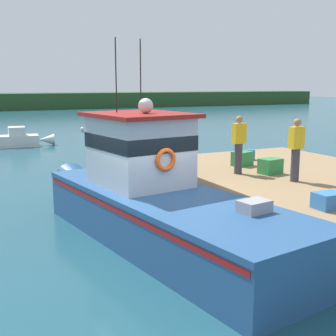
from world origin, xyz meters
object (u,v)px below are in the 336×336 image
object	(u,v)px
crate_stack_near_edge	(242,159)
deckhand_further_back	(296,149)
mooring_buoy_outer	(82,129)
main_fishing_boat	(154,198)
bait_bucket	(250,155)
mooring_buoy_spare_mooring	(229,167)
crate_single_far	(329,201)
crate_stack_mid_dock	(270,166)
moored_boat_outer_mooring	(12,140)
deckhand_by_the_boat	(239,143)

from	to	relation	value
crate_stack_near_edge	deckhand_further_back	world-z (taller)	deckhand_further_back
mooring_buoy_outer	crate_stack_near_edge	bearing A→B (deg)	-93.52
main_fishing_boat	bait_bucket	size ratio (longest dim) A/B	29.30
mooring_buoy_outer	mooring_buoy_spare_mooring	world-z (taller)	mooring_buoy_spare_mooring
main_fishing_boat	crate_single_far	world-z (taller)	main_fishing_boat
crate_single_far	bait_bucket	size ratio (longest dim) A/B	1.76
crate_stack_mid_dock	mooring_buoy_spare_mooring	bearing A→B (deg)	66.30
bait_bucket	crate_stack_near_edge	bearing A→B (deg)	-138.20
moored_boat_outer_mooring	mooring_buoy_spare_mooring	size ratio (longest dim) A/B	10.53
moored_boat_outer_mooring	bait_bucket	bearing A→B (deg)	-70.22
crate_stack_mid_dock	mooring_buoy_spare_mooring	size ratio (longest dim) A/B	1.33
moored_boat_outer_mooring	mooring_buoy_spare_mooring	world-z (taller)	moored_boat_outer_mooring
main_fishing_boat	moored_boat_outer_mooring	size ratio (longest dim) A/B	2.10
crate_single_far	crate_stack_near_edge	size ratio (longest dim) A/B	1.00
crate_stack_near_edge	deckhand_further_back	xyz separation A→B (m)	(-0.12, -2.48, 0.64)
crate_single_far	crate_stack_near_edge	bearing A→B (deg)	75.11
crate_single_far	mooring_buoy_spare_mooring	distance (m)	10.05
moored_boat_outer_mooring	crate_stack_near_edge	bearing A→B (deg)	-73.86
crate_single_far	deckhand_by_the_boat	bearing A→B (deg)	83.71
moored_boat_outer_mooring	mooring_buoy_spare_mooring	xyz separation A→B (m)	(7.35, -12.22, -0.19)
crate_single_far	mooring_buoy_outer	size ratio (longest dim) A/B	1.87
crate_stack_near_edge	deckhand_further_back	bearing A→B (deg)	-92.77
deckhand_further_back	mooring_buoy_spare_mooring	size ratio (longest dim) A/B	3.61
bait_bucket	crate_stack_mid_dock	bearing A→B (deg)	-112.89
deckhand_by_the_boat	main_fishing_boat	bearing A→B (deg)	-165.64
bait_bucket	deckhand_further_back	world-z (taller)	deckhand_further_back
crate_stack_near_edge	moored_boat_outer_mooring	size ratio (longest dim) A/B	0.13
deckhand_by_the_boat	deckhand_further_back	bearing A→B (deg)	-63.61
crate_stack_near_edge	mooring_buoy_spare_mooring	bearing A→B (deg)	60.40
main_fishing_boat	crate_stack_mid_dock	bearing A→B (deg)	5.28
bait_bucket	mooring_buoy_spare_mooring	xyz separation A→B (m)	(1.64, 3.66, -1.14)
crate_stack_mid_dock	deckhand_by_the_boat	xyz separation A→B (m)	(-0.81, 0.41, 0.64)
deckhand_by_the_boat	crate_stack_mid_dock	bearing A→B (deg)	-26.59
mooring_buoy_spare_mooring	moored_boat_outer_mooring	bearing A→B (deg)	121.03
crate_stack_mid_dock	deckhand_further_back	distance (m)	1.26
deckhand_further_back	mooring_buoy_spare_mooring	bearing A→B (deg)	69.10
deckhand_by_the_boat	mooring_buoy_outer	bearing A→B (deg)	84.67
main_fishing_boat	moored_boat_outer_mooring	xyz separation A→B (m)	(-1.03, 18.42, -0.60)
mooring_buoy_spare_mooring	crate_single_far	bearing A→B (deg)	-112.37
bait_bucket	crate_single_far	bearing A→B (deg)	-111.15
deckhand_further_back	main_fishing_boat	bearing A→B (deg)	168.80
deckhand_further_back	crate_stack_near_edge	bearing A→B (deg)	87.23
crate_stack_near_edge	mooring_buoy_spare_mooring	world-z (taller)	crate_stack_near_edge
mooring_buoy_spare_mooring	deckhand_further_back	bearing A→B (deg)	-110.90
main_fishing_boat	crate_stack_near_edge	size ratio (longest dim) A/B	16.60
crate_stack_mid_dock	crate_stack_near_edge	bearing A→B (deg)	88.23
crate_stack_near_edge	moored_boat_outer_mooring	world-z (taller)	crate_stack_near_edge
deckhand_by_the_boat	mooring_buoy_spare_mooring	bearing A→B (deg)	58.17
deckhand_by_the_boat	mooring_buoy_spare_mooring	xyz separation A→B (m)	(3.38, 5.45, -1.83)
crate_single_far	deckhand_by_the_boat	world-z (taller)	deckhand_by_the_boat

